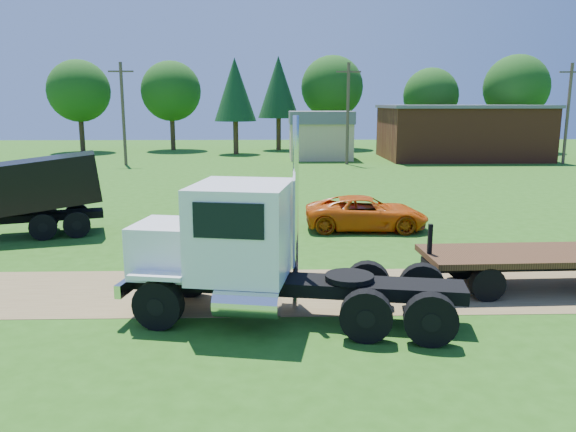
{
  "coord_description": "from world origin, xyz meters",
  "views": [
    {
      "loc": [
        -0.76,
        -15.9,
        5.48
      ],
      "look_at": [
        -0.24,
        3.32,
        1.6
      ],
      "focal_mm": 35.0,
      "sensor_mm": 36.0,
      "label": 1
    }
  ],
  "objects_px": {
    "black_dump_truck": "(9,192)",
    "flatbed_trailer": "(554,260)",
    "orange_pickup": "(366,213)",
    "white_semi_tractor": "(246,250)"
  },
  "relations": [
    {
      "from": "white_semi_tractor",
      "to": "flatbed_trailer",
      "type": "xyz_separation_m",
      "value": [
        9.13,
        2.03,
        -0.91
      ]
    },
    {
      "from": "white_semi_tractor",
      "to": "black_dump_truck",
      "type": "height_order",
      "value": "white_semi_tractor"
    },
    {
      "from": "black_dump_truck",
      "to": "orange_pickup",
      "type": "relative_size",
      "value": 1.51
    },
    {
      "from": "black_dump_truck",
      "to": "orange_pickup",
      "type": "xyz_separation_m",
      "value": [
        14.94,
        0.97,
        -1.14
      ]
    },
    {
      "from": "white_semi_tractor",
      "to": "orange_pickup",
      "type": "xyz_separation_m",
      "value": [
        4.81,
        10.09,
        -1.03
      ]
    },
    {
      "from": "black_dump_truck",
      "to": "orange_pickup",
      "type": "height_order",
      "value": "black_dump_truck"
    },
    {
      "from": "black_dump_truck",
      "to": "flatbed_trailer",
      "type": "bearing_deg",
      "value": -38.68
    },
    {
      "from": "black_dump_truck",
      "to": "flatbed_trailer",
      "type": "relative_size",
      "value": 1.01
    },
    {
      "from": "white_semi_tractor",
      "to": "black_dump_truck",
      "type": "xyz_separation_m",
      "value": [
        -10.13,
        9.12,
        0.12
      ]
    },
    {
      "from": "flatbed_trailer",
      "to": "orange_pickup",
      "type": "bearing_deg",
      "value": 116.39
    }
  ]
}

